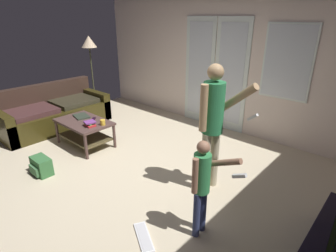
# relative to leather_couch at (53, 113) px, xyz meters

# --- Properties ---
(ground_plane) EXTENTS (6.23, 4.99, 0.02)m
(ground_plane) POSITION_rel_leather_couch_xyz_m (2.44, -0.14, -0.30)
(ground_plane) COLOR beige
(wall_back_with_doors) EXTENTS (6.23, 0.09, 2.71)m
(wall_back_with_doors) POSITION_rel_leather_couch_xyz_m (2.47, 2.32, 1.03)
(wall_back_with_doors) COLOR silver
(wall_back_with_doors) RESTS_ON ground_plane
(leather_couch) EXTENTS (0.95, 2.12, 0.85)m
(leather_couch) POSITION_rel_leather_couch_xyz_m (0.00, 0.00, 0.00)
(leather_couch) COLOR #342D10
(leather_couch) RESTS_ON ground_plane
(coffee_table) EXTENTS (1.00, 0.63, 0.46)m
(coffee_table) POSITION_rel_leather_couch_xyz_m (1.25, -0.06, 0.05)
(coffee_table) COLOR #4D3632
(coffee_table) RESTS_ON ground_plane
(person_adult) EXTENTS (0.65, 0.45, 1.66)m
(person_adult) POSITION_rel_leather_couch_xyz_m (3.63, 0.32, 0.71)
(person_adult) COLOR tan
(person_adult) RESTS_ON ground_plane
(person_child) EXTENTS (0.49, 0.30, 1.08)m
(person_child) POSITION_rel_leather_couch_xyz_m (4.02, -0.45, 0.37)
(person_child) COLOR navy
(person_child) RESTS_ON ground_plane
(floor_lamp) EXTENTS (0.34, 0.34, 1.74)m
(floor_lamp) POSITION_rel_leather_couch_xyz_m (-0.33, 1.22, 1.22)
(floor_lamp) COLOR #2F2420
(floor_lamp) RESTS_ON ground_plane
(backpack) EXTENTS (0.34, 0.23, 0.26)m
(backpack) POSITION_rel_leather_couch_xyz_m (1.61, -1.04, -0.16)
(backpack) COLOR #356A39
(backpack) RESTS_ON ground_plane
(loose_keyboard) EXTENTS (0.45, 0.33, 0.02)m
(loose_keyboard) POSITION_rel_leather_couch_xyz_m (3.63, -0.90, -0.28)
(loose_keyboard) COLOR white
(loose_keyboard) RESTS_ON ground_plane
(laptop_closed) EXTENTS (0.36, 0.29, 0.03)m
(laptop_closed) POSITION_rel_leather_couch_xyz_m (1.04, 0.03, 0.18)
(laptop_closed) COLOR #303B2E
(laptop_closed) RESTS_ON coffee_table
(cup_near_edge) EXTENTS (0.08, 0.08, 0.09)m
(cup_near_edge) POSITION_rel_leather_couch_xyz_m (1.66, 0.05, 0.22)
(cup_near_edge) COLOR gold
(cup_near_edge) RESTS_ON coffee_table
(tv_remote_black) EXTENTS (0.15, 0.16, 0.02)m
(tv_remote_black) POSITION_rel_leather_couch_xyz_m (1.33, 0.08, 0.18)
(tv_remote_black) COLOR black
(tv_remote_black) RESTS_ON coffee_table
(book_stack) EXTENTS (0.21, 0.20, 0.08)m
(book_stack) POSITION_rel_leather_couch_xyz_m (1.53, -0.11, 0.21)
(book_stack) COLOR red
(book_stack) RESTS_ON coffee_table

